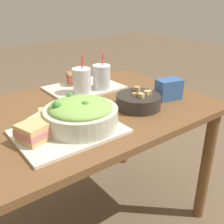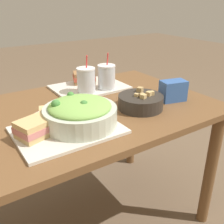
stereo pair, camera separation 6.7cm
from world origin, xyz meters
The scene contains 14 objects.
ground_plane centered at (0.00, 0.00, 0.00)m, with size 12.00×12.00×0.00m, color brown.
dining_table centered at (0.00, 0.00, 0.61)m, with size 1.26×0.81×0.71m.
tray_near centered at (-0.15, -0.17, 0.71)m, with size 0.39×0.29×0.01m.
tray_far centered at (0.17, 0.24, 0.71)m, with size 0.39×0.29×0.01m.
salad_bowl centered at (-0.09, -0.17, 0.77)m, with size 0.29×0.29×0.12m.
soup_bowl centered at (0.23, -0.15, 0.74)m, with size 0.21×0.21×0.08m.
sandwich_near centered at (-0.27, -0.16, 0.75)m, with size 0.15×0.13×0.06m.
baguette_near centered at (-0.16, -0.06, 0.75)m, with size 0.12×0.10×0.06m.
sandwich_far centered at (0.18, 0.31, 0.75)m, with size 0.15×0.14×0.06m.
baguette_far centered at (0.22, 0.35, 0.75)m, with size 0.10×0.08×0.06m.
drink_cup_dark centered at (0.11, 0.15, 0.78)m, with size 0.10×0.10×0.20m.
drink_cup_red centered at (0.24, 0.15, 0.78)m, with size 0.10×0.10×0.19m.
chip_bag centered at (0.43, -0.16, 0.76)m, with size 0.14×0.10×0.10m.
napkin_folded centered at (-0.13, 0.03, 0.71)m, with size 0.21×0.19×0.00m.
Camera 1 is at (-0.55, -0.97, 1.19)m, focal length 42.00 mm.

